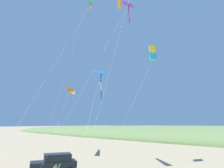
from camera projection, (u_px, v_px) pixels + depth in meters
name	position (u px, v px, depth m)	size (l,w,h in m)	color
parked_car	(55.00, 163.00, 20.14)	(4.67, 3.59, 1.85)	black
kite_delta_checkered_midright	(129.00, 5.00, 28.66)	(14.50, 2.29, 21.57)	purple
kite_box_white_trailing	(153.00, 53.00, 21.74)	(9.06, 0.83, 12.86)	yellow
kite_windsock_long_streamer_left	(72.00, 91.00, 34.02)	(11.81, 10.42, 10.41)	orange
kite_delta_teal_far_right	(101.00, 73.00, 18.31)	(8.26, 5.88, 9.57)	blue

